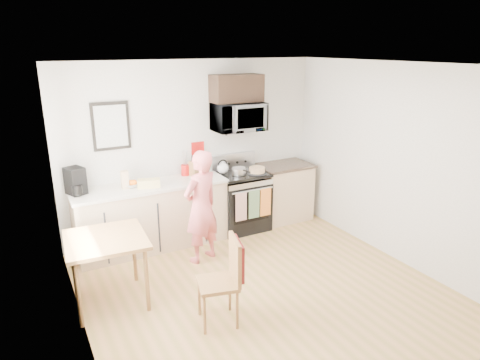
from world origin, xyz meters
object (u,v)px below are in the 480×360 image
microwave (238,117)px  dining_table (106,245)px  range (241,202)px  cake (257,170)px  chair (230,269)px  person (201,207)px

microwave → dining_table: (-2.28, -1.21, -1.06)m
range → cake: (0.18, -0.17, 0.53)m
range → microwave: 1.33m
chair → cake: bearing=66.7°
microwave → cake: microwave is taller
microwave → cake: 0.85m
range → chair: (-1.24, -2.05, 0.17)m
dining_table → chair: (1.04, -0.94, -0.10)m
range → dining_table: 2.55m
dining_table → cake: bearing=20.9°
cake → person: bearing=-156.1°
person → cake: (1.15, 0.51, 0.21)m
microwave → dining_table: microwave is taller
person → microwave: bearing=-161.9°
dining_table → range: bearing=25.8°
range → cake: size_ratio=3.98×
range → cake: range is taller
chair → cake: size_ratio=3.22×
dining_table → chair: size_ratio=0.90×
person → cake: size_ratio=5.22×
chair → range: bearing=72.6°
person → chair: bearing=57.8°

